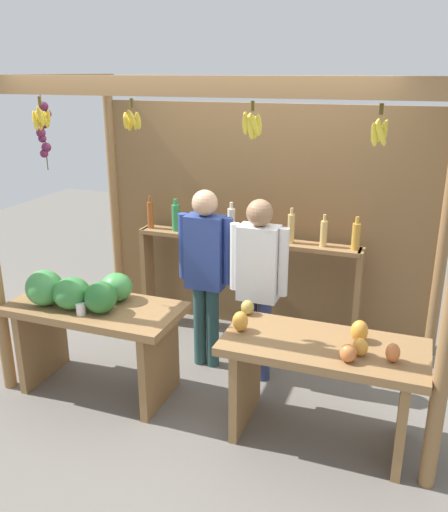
% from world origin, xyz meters
% --- Properties ---
extents(ground_plane, '(12.00, 12.00, 0.00)m').
position_xyz_m(ground_plane, '(0.00, 0.00, 0.00)').
color(ground_plane, slate).
rests_on(ground_plane, ground).
extents(market_stall, '(3.38, 1.89, 2.45)m').
position_xyz_m(market_stall, '(-0.01, 0.43, 1.41)').
color(market_stall, olive).
rests_on(market_stall, ground).
extents(fruit_counter_left, '(1.37, 0.65, 1.03)m').
position_xyz_m(fruit_counter_left, '(-0.94, -0.69, 0.68)').
color(fruit_counter_left, olive).
rests_on(fruit_counter_left, ground).
extents(fruit_counter_right, '(1.38, 0.65, 0.90)m').
position_xyz_m(fruit_counter_right, '(0.89, -0.67, 0.56)').
color(fruit_counter_right, olive).
rests_on(fruit_counter_right, ground).
extents(bottle_shelf_unit, '(2.17, 0.22, 1.33)m').
position_xyz_m(bottle_shelf_unit, '(-0.10, 0.67, 0.82)').
color(bottle_shelf_unit, olive).
rests_on(bottle_shelf_unit, ground).
extents(vendor_man, '(0.48, 0.21, 1.58)m').
position_xyz_m(vendor_man, '(-0.23, 0.01, 0.94)').
color(vendor_man, '#284B4C').
rests_on(vendor_man, ground).
extents(vendor_woman, '(0.48, 0.21, 1.55)m').
position_xyz_m(vendor_woman, '(0.25, -0.06, 0.93)').
color(vendor_woman, navy).
rests_on(vendor_woman, ground).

